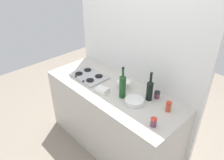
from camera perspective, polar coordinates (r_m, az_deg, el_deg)
name	(u,v)px	position (r m, az deg, el deg)	size (l,w,h in m)	color
ground_plane	(112,142)	(3.16, 0.00, -16.01)	(6.00, 6.00, 0.00)	gray
counter_block	(112,118)	(2.85, 0.00, -9.85)	(1.80, 0.70, 0.90)	beige
backsplash_panel	(134,63)	(2.71, 5.83, 4.45)	(1.90, 0.06, 2.21)	white
stovetop_hob	(89,76)	(2.82, -6.12, 1.08)	(0.46, 0.32, 0.04)	#B2B2B7
plate_stack	(134,101)	(2.35, 5.93, -5.55)	(0.21, 0.21, 0.05)	white
wine_bottle_leftmost	(123,86)	(2.36, 2.81, -1.54)	(0.07, 0.07, 0.37)	#19471E
wine_bottle_mid_left	(150,90)	(2.36, 9.89, -2.53)	(0.07, 0.07, 0.34)	black
mixing_bowl	(124,84)	(2.58, 3.10, -1.09)	(0.16, 0.16, 0.08)	white
butter_dish	(102,90)	(2.50, -2.58, -2.64)	(0.14, 0.09, 0.06)	white
condiment_jar_front	(154,122)	(2.09, 10.88, -10.83)	(0.06, 0.06, 0.09)	#66384C
condiment_jar_rear	(168,107)	(2.28, 14.63, -6.77)	(0.06, 0.06, 0.11)	#C64C2D
condiment_jar_spare	(157,95)	(2.45, 11.76, -3.84)	(0.07, 0.07, 0.08)	#66384C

